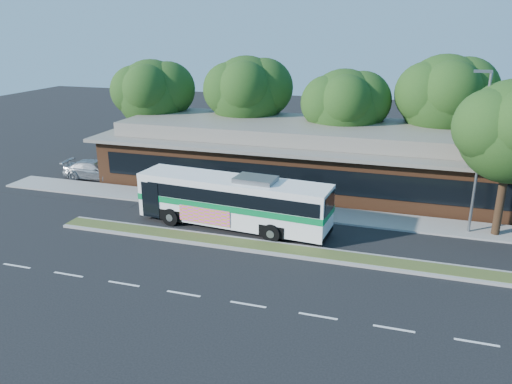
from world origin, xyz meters
TOP-DOWN VIEW (x-y plane):
  - ground at (0.00, 0.00)m, footprint 120.00×120.00m
  - median_strip at (0.00, 0.60)m, footprint 26.00×1.10m
  - sidewalk at (0.00, 6.40)m, footprint 44.00×2.60m
  - parking_lot at (-18.00, 10.00)m, footprint 14.00×12.00m
  - plaza_building at (0.00, 12.99)m, footprint 33.20×11.20m
  - lamp_post at (9.56, 6.00)m, footprint 0.93×0.18m
  - tree_bg_a at (-14.58, 15.14)m, footprint 6.47×5.80m
  - tree_bg_b at (-6.57, 16.14)m, footprint 6.69×6.00m
  - tree_bg_c at (1.40, 15.13)m, footprint 6.24×5.60m
  - tree_bg_d at (8.45, 16.15)m, footprint 6.91×6.20m
  - transit_bus at (-3.47, 2.92)m, footprint 11.59×3.48m
  - sedan at (-16.91, 8.87)m, footprint 5.06×2.41m

SIDE VIEW (x-z plane):
  - ground at x=0.00m, z-range 0.00..0.00m
  - parking_lot at x=-18.00m, z-range 0.00..0.01m
  - sidewalk at x=0.00m, z-range 0.00..0.12m
  - median_strip at x=0.00m, z-range 0.00..0.15m
  - sedan at x=-16.91m, z-range 0.00..1.42m
  - transit_bus at x=-3.47m, z-range 0.18..3.39m
  - plaza_building at x=0.00m, z-range -0.10..4.35m
  - lamp_post at x=9.56m, z-range 0.37..9.44m
  - tree_bg_c at x=1.40m, z-range 1.46..9.72m
  - tree_bg_a at x=-14.58m, z-range 1.55..10.18m
  - tree_bg_b at x=-6.57m, z-range 1.64..10.64m
  - tree_bg_d at x=8.45m, z-range 1.73..11.10m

